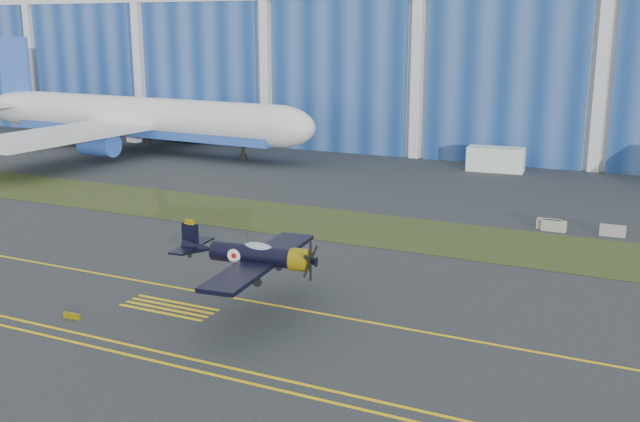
% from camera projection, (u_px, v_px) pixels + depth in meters
% --- Properties ---
extents(ground, '(260.00, 260.00, 0.00)m').
position_uv_depth(ground, '(498.00, 311.00, 44.58)').
color(ground, '#2D3337').
rests_on(ground, ground).
extents(grass_median, '(260.00, 10.00, 0.02)m').
position_uv_depth(grass_median, '(539.00, 249.00, 56.82)').
color(grass_median, '#475128').
rests_on(grass_median, ground).
extents(hangar, '(220.00, 45.70, 30.00)m').
position_uv_depth(hangar, '(621.00, 38.00, 103.78)').
color(hangar, silver).
rests_on(hangar, ground).
extents(taxiway_centreline, '(200.00, 0.20, 0.02)m').
position_uv_depth(taxiway_centreline, '(477.00, 341.00, 40.21)').
color(taxiway_centreline, yellow).
rests_on(taxiway_centreline, ground).
extents(edge_line_far, '(80.00, 0.20, 0.02)m').
position_uv_depth(edge_line_far, '(428.00, 413.00, 32.77)').
color(edge_line_far, yellow).
rests_on(edge_line_far, ground).
extents(hold_short_ladder, '(6.00, 2.40, 0.02)m').
position_uv_depth(hold_short_ladder, '(169.00, 307.00, 45.10)').
color(hold_short_ladder, yellow).
rests_on(hold_short_ladder, ground).
extents(guard_board_left, '(1.20, 0.15, 0.35)m').
position_uv_depth(guard_board_left, '(72.00, 316.00, 43.33)').
color(guard_board_left, yellow).
rests_on(guard_board_left, ground).
extents(warbird, '(10.64, 12.42, 3.42)m').
position_uv_depth(warbird, '(252.00, 254.00, 43.23)').
color(warbird, black).
rests_on(warbird, ground).
extents(jetliner, '(61.87, 53.25, 20.79)m').
position_uv_depth(jetliner, '(139.00, 74.00, 99.83)').
color(jetliner, white).
rests_on(jetliner, ground).
extents(shipping_container, '(6.72, 3.15, 2.83)m').
position_uv_depth(shipping_container, '(496.00, 159.00, 87.55)').
color(shipping_container, white).
rests_on(shipping_container, ground).
extents(cart, '(2.10, 1.47, 1.16)m').
position_uv_depth(cart, '(134.00, 138.00, 110.14)').
color(cart, white).
rests_on(cart, ground).
extents(barrier_a, '(2.00, 0.61, 0.90)m').
position_uv_depth(barrier_a, '(549.00, 224.00, 62.40)').
color(barrier_a, '#9E998D').
rests_on(barrier_a, ground).
extents(barrier_b, '(2.00, 0.61, 0.90)m').
position_uv_depth(barrier_b, '(554.00, 226.00, 61.93)').
color(barrier_b, '#9A9F8D').
rests_on(barrier_b, ground).
extents(barrier_c, '(2.02, 0.68, 0.90)m').
position_uv_depth(barrier_c, '(613.00, 231.00, 60.43)').
color(barrier_c, '#9A8E95').
rests_on(barrier_c, ground).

